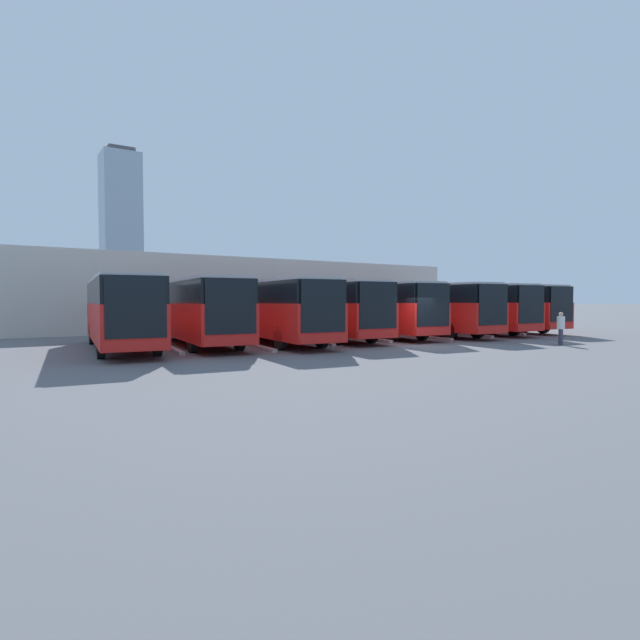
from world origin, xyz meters
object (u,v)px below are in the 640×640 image
at_px(bus_7, 120,310).
at_px(bus_4, 322,308).
at_px(bus_3, 372,308).
at_px(bus_5, 273,309).
at_px(bus_0, 492,306).
at_px(bus_1, 461,307).
at_px(bus_2, 425,307).
at_px(bus_6, 197,309).
at_px(pedestrian, 561,327).

bearing_deg(bus_7, bus_4, -173.69).
distance_m(bus_3, bus_5, 7.79).
relative_size(bus_0, bus_4, 1.00).
bearing_deg(bus_1, bus_5, 7.06).
height_order(bus_2, bus_4, same).
height_order(bus_3, bus_5, same).
bearing_deg(bus_3, bus_6, 5.10).
distance_m(bus_1, bus_4, 11.63).
relative_size(bus_0, bus_5, 1.00).
relative_size(bus_3, bus_7, 1.00).
bearing_deg(bus_1, bus_0, -168.49).
relative_size(bus_7, pedestrian, 7.13).
height_order(bus_6, bus_7, same).
xyz_separation_m(bus_4, bus_7, (11.61, 0.02, 0.00)).
bearing_deg(bus_0, bus_7, 5.60).
height_order(bus_0, bus_1, same).
distance_m(bus_4, bus_7, 11.61).
relative_size(bus_3, pedestrian, 7.13).
bearing_deg(bus_5, bus_6, -10.16).
bearing_deg(pedestrian, bus_6, 107.07).
bearing_deg(bus_4, bus_5, 19.25).
bearing_deg(bus_5, pedestrian, 149.11).
bearing_deg(bus_0, bus_2, 10.24).
distance_m(bus_7, pedestrian, 22.46).
distance_m(bus_6, pedestrian, 19.23).
bearing_deg(bus_6, bus_0, -175.14).
bearing_deg(bus_3, bus_7, 6.34).
bearing_deg(bus_0, pedestrian, 60.52).
relative_size(bus_0, bus_3, 1.00).
bearing_deg(pedestrian, bus_5, 102.81).
bearing_deg(bus_6, bus_4, -175.57).
xyz_separation_m(bus_0, bus_2, (7.74, 0.55, 0.00)).
xyz_separation_m(bus_2, bus_3, (3.87, -0.87, 0.00)).
bearing_deg(bus_7, bus_3, -173.66).
relative_size(bus_1, bus_4, 1.00).
height_order(bus_1, bus_4, same).
xyz_separation_m(bus_3, pedestrian, (-4.53, 10.19, -0.96)).
xyz_separation_m(bus_1, pedestrian, (3.21, 9.51, -0.96)).
bearing_deg(bus_5, bus_3, -167.07).
distance_m(bus_4, bus_5, 3.97).
bearing_deg(bus_7, pedestrian, 159.30).
xyz_separation_m(bus_4, bus_6, (7.74, -0.24, 0.00)).
distance_m(bus_1, bus_7, 23.23).
bearing_deg(bus_1, bus_3, 1.17).
xyz_separation_m(bus_6, bus_7, (3.87, 0.26, 0.00)).
distance_m(bus_0, pedestrian, 12.18).
xyz_separation_m(bus_2, bus_6, (15.48, -1.09, 0.00)).
bearing_deg(bus_4, pedestrian, 135.75).
height_order(bus_0, bus_4, same).
bearing_deg(bus_3, bus_2, 173.54).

